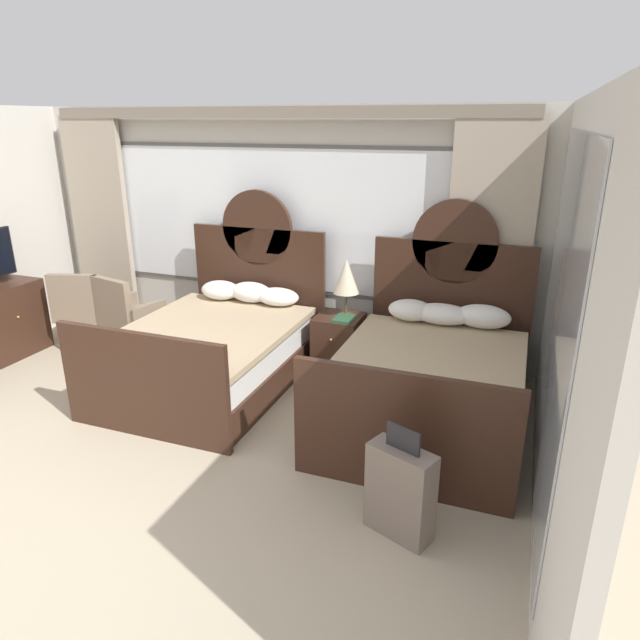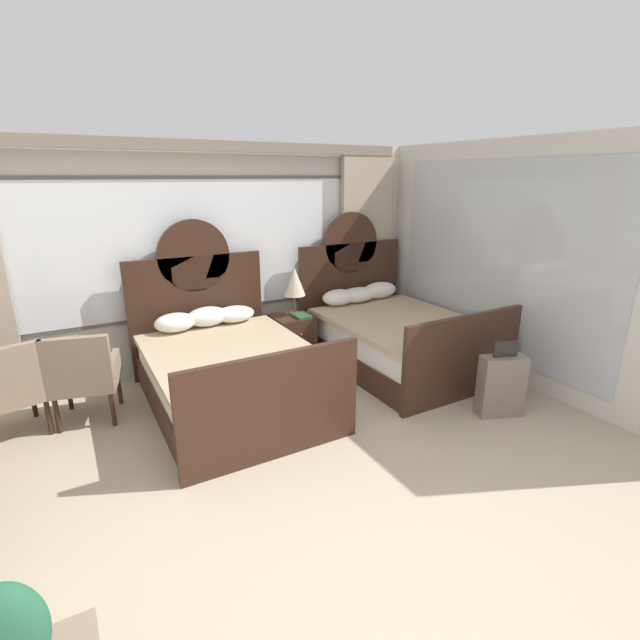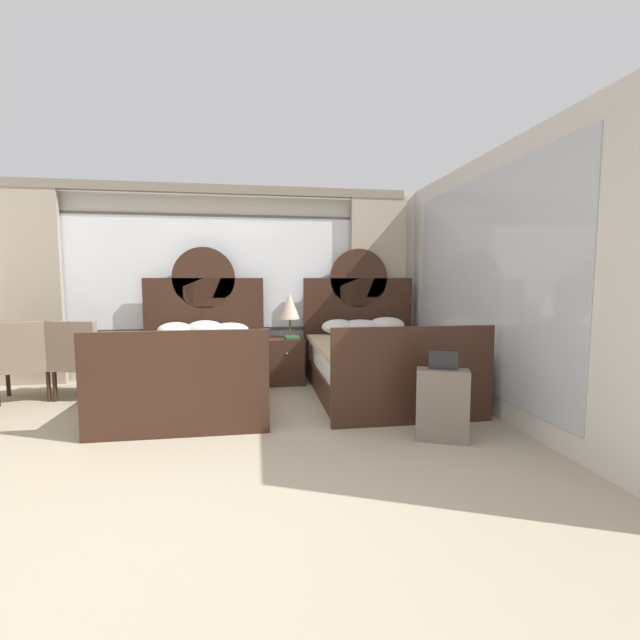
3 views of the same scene
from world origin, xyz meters
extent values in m
plane|color=tan|center=(0.00, 0.00, 0.00)|extent=(24.00, 24.00, 0.00)
cube|color=beige|center=(0.00, 3.83, 1.35)|extent=(5.92, 0.07, 2.70)
cube|color=#5B5954|center=(0.00, 3.79, 1.48)|extent=(4.31, 0.02, 1.63)
cube|color=white|center=(0.00, 3.78, 1.48)|extent=(4.23, 0.02, 1.55)
cube|color=tan|center=(-2.36, 3.70, 1.30)|extent=(0.82, 0.08, 2.60)
cube|color=tan|center=(2.36, 3.70, 1.30)|extent=(0.82, 0.08, 2.60)
cube|color=gray|center=(0.00, 3.70, 2.62)|extent=(5.45, 0.10, 0.12)
cube|color=beige|center=(3.00, 1.60, 1.35)|extent=(0.07, 4.40, 2.70)
cube|color=#B2B7BC|center=(2.95, 1.90, 1.35)|extent=(0.01, 3.08, 2.27)
cube|color=#382116|center=(-0.12, 2.52, 0.15)|extent=(1.52, 2.12, 0.30)
cube|color=white|center=(-0.12, 2.52, 0.44)|extent=(1.46, 2.02, 0.27)
cube|color=tan|center=(-0.12, 2.44, 0.60)|extent=(1.56, 1.92, 0.06)
cube|color=#382116|center=(-0.12, 3.61, 0.71)|extent=(1.60, 0.06, 1.41)
cylinder|color=#382116|center=(-0.12, 3.61, 1.41)|extent=(0.84, 0.06, 0.84)
cube|color=#382116|center=(-0.12, 1.43, 0.47)|extent=(1.60, 0.06, 0.95)
ellipsoid|color=white|center=(-0.46, 3.32, 0.74)|extent=(0.45, 0.33, 0.21)
ellipsoid|color=white|center=(-0.09, 3.34, 0.75)|extent=(0.48, 0.30, 0.22)
ellipsoid|color=white|center=(0.23, 3.34, 0.73)|extent=(0.48, 0.33, 0.19)
cube|color=#382116|center=(2.05, 2.52, 0.15)|extent=(1.52, 2.12, 0.30)
cube|color=white|center=(2.05, 2.52, 0.44)|extent=(1.46, 2.02, 0.27)
cube|color=tan|center=(2.05, 2.44, 0.60)|extent=(1.56, 1.92, 0.06)
cube|color=#382116|center=(2.05, 3.61, 0.71)|extent=(1.60, 0.06, 1.41)
cylinder|color=#382116|center=(2.05, 3.61, 1.41)|extent=(0.84, 0.06, 0.84)
cube|color=#382116|center=(2.05, 1.43, 0.47)|extent=(1.60, 0.06, 0.95)
ellipsoid|color=white|center=(1.70, 3.36, 0.74)|extent=(0.46, 0.32, 0.21)
ellipsoid|color=white|center=(2.01, 3.36, 0.74)|extent=(0.60, 0.31, 0.20)
ellipsoid|color=white|center=(2.40, 3.38, 0.75)|extent=(0.53, 0.29, 0.23)
cube|color=#382116|center=(0.96, 3.28, 0.31)|extent=(0.47, 0.47, 0.61)
sphere|color=tan|center=(0.96, 3.03, 0.44)|extent=(0.02, 0.02, 0.02)
cylinder|color=brown|center=(1.02, 3.31, 0.62)|extent=(0.14, 0.14, 0.02)
cylinder|color=brown|center=(1.02, 3.31, 0.75)|extent=(0.03, 0.03, 0.23)
cone|color=beige|center=(1.02, 3.31, 1.04)|extent=(0.27, 0.27, 0.36)
cube|color=#285133|center=(1.04, 3.18, 0.63)|extent=(0.18, 0.26, 0.03)
cube|color=#84705B|center=(-1.42, 2.96, 0.40)|extent=(0.70, 0.70, 0.10)
cube|color=#84705B|center=(-1.48, 2.72, 0.69)|extent=(0.58, 0.22, 0.47)
cube|color=#84705B|center=(-1.17, 2.90, 0.53)|extent=(0.18, 0.52, 0.16)
cube|color=#84705B|center=(-1.67, 3.03, 0.53)|extent=(0.18, 0.52, 0.16)
cylinder|color=#382116|center=(-1.13, 3.14, 0.18)|extent=(0.04, 0.04, 0.35)
cylinder|color=#382116|center=(-1.60, 3.25, 0.18)|extent=(0.04, 0.04, 0.35)
cylinder|color=#382116|center=(-1.25, 2.68, 0.18)|extent=(0.04, 0.04, 0.35)
cylinder|color=#382116|center=(-1.71, 2.79, 0.18)|extent=(0.04, 0.04, 0.35)
cube|color=#84705B|center=(-2.07, 2.96, 0.40)|extent=(0.71, 0.71, 0.10)
cube|color=#84705B|center=(-2.00, 2.73, 0.69)|extent=(0.58, 0.24, 0.47)
cube|color=#84705B|center=(-1.83, 3.04, 0.53)|extent=(0.20, 0.51, 0.16)
cylinder|color=#382116|center=(-1.91, 3.26, 0.18)|extent=(0.04, 0.04, 0.35)
cylinder|color=#382116|center=(-2.37, 3.12, 0.18)|extent=(0.04, 0.04, 0.35)
cylinder|color=#382116|center=(-1.78, 2.80, 0.18)|extent=(0.04, 0.04, 0.35)
cube|color=#75665B|center=(2.14, 1.01, 0.31)|extent=(0.47, 0.34, 0.62)
cube|color=#232326|center=(2.14, 1.01, 0.70)|extent=(0.23, 0.11, 0.16)
cylinder|color=black|center=(1.98, 1.07, 0.03)|extent=(0.05, 0.04, 0.05)
cylinder|color=black|center=(2.30, 0.94, 0.03)|extent=(0.05, 0.04, 0.05)
camera|label=1|loc=(2.71, -1.99, 2.55)|focal=31.60mm
camera|label=2|loc=(-1.47, -1.72, 2.30)|focal=25.89mm
camera|label=3|loc=(0.56, -2.32, 1.38)|focal=23.61mm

